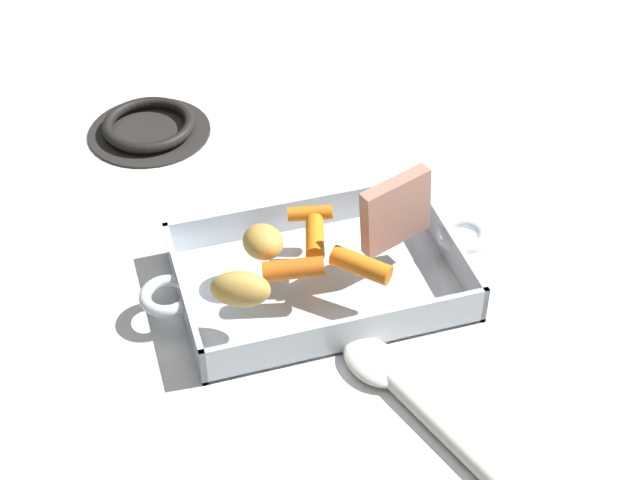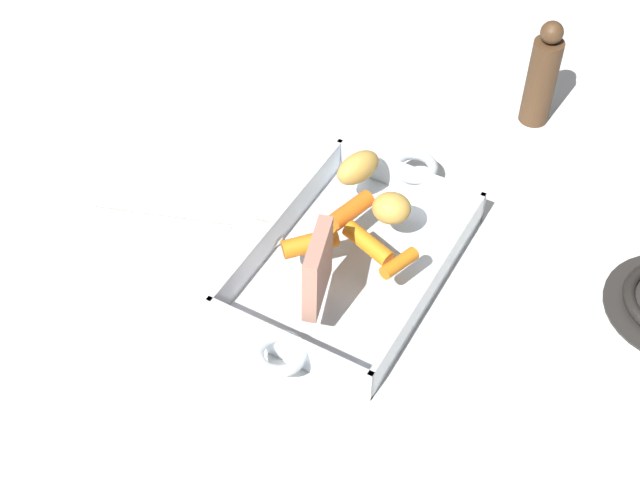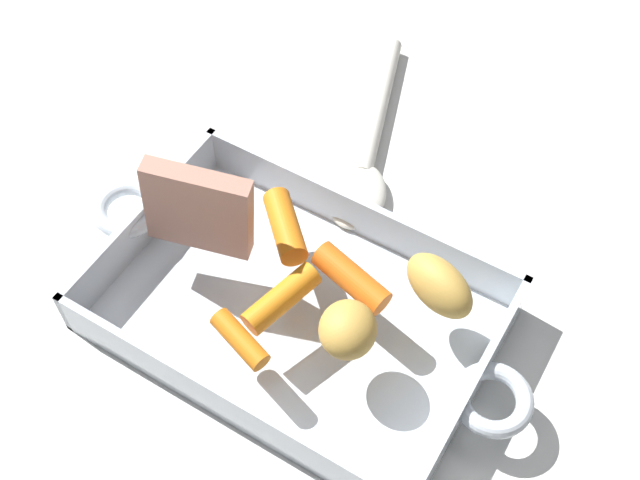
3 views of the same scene
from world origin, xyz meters
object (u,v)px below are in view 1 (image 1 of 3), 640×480
object	(u,v)px
roast_slice_outer	(395,210)
potato_whole	(241,289)
potato_golden_small	(263,242)
baby_carrot_short	(318,237)
baby_carrot_northwest	(310,213)
serving_spoon	(406,393)
roasting_dish	(320,278)
baby_carrot_northeast	(293,269)
baby_carrot_long	(361,265)
stove_burner_rear	(149,127)

from	to	relation	value
roast_slice_outer	potato_whole	xyz separation A→B (m)	(-0.18, -0.05, -0.02)
potato_whole	potato_golden_small	distance (m)	0.08
roast_slice_outer	baby_carrot_short	bearing A→B (deg)	169.23
baby_carrot_northwest	serving_spoon	xyz separation A→B (m)	(0.03, -0.24, -0.04)
roasting_dish	potato_golden_small	distance (m)	0.08
roasting_dish	baby_carrot_northeast	distance (m)	0.06
baby_carrot_long	potato_whole	xyz separation A→B (m)	(-0.13, -0.01, 0.01)
stove_burner_rear	serving_spoon	bearing A→B (deg)	-72.67
roast_slice_outer	baby_carrot_long	world-z (taller)	roast_slice_outer
baby_carrot_northeast	baby_carrot_northwest	bearing A→B (deg)	63.05
stove_burner_rear	serving_spoon	distance (m)	0.55
roast_slice_outer	serving_spoon	distance (m)	0.20
roast_slice_outer	baby_carrot_northwest	bearing A→B (deg)	142.55
baby_carrot_long	stove_burner_rear	xyz separation A→B (m)	(-0.16, 0.38, -0.05)
baby_carrot_northwest	baby_carrot_short	xyz separation A→B (m)	(-0.00, -0.04, 0.00)
serving_spoon	roast_slice_outer	bearing A→B (deg)	-34.70
baby_carrot_long	serving_spoon	bearing A→B (deg)	-89.73
baby_carrot_northwest	stove_burner_rear	world-z (taller)	baby_carrot_northwest
roasting_dish	potato_whole	world-z (taller)	potato_whole
potato_whole	serving_spoon	size ratio (longest dim) A/B	0.26
roast_slice_outer	baby_carrot_northeast	world-z (taller)	roast_slice_outer
baby_carrot_northeast	roast_slice_outer	bearing A→B (deg)	12.49
baby_carrot_northeast	baby_carrot_short	world-z (taller)	baby_carrot_northeast
potato_golden_small	stove_burner_rear	bearing A→B (deg)	102.52
baby_carrot_northwest	roast_slice_outer	bearing A→B (deg)	-37.45
roasting_dish	serving_spoon	bearing A→B (deg)	-79.19
roast_slice_outer	potato_whole	size ratio (longest dim) A/B	1.34
roast_slice_outer	potato_whole	bearing A→B (deg)	-164.84
baby_carrot_northwest	potato_whole	xyz separation A→B (m)	(-0.10, -0.11, 0.01)
roasting_dish	baby_carrot_northwest	bearing A→B (deg)	82.93
roasting_dish	baby_carrot_northwest	xyz separation A→B (m)	(0.01, 0.06, 0.04)
stove_burner_rear	serving_spoon	world-z (taller)	stove_burner_rear
roast_slice_outer	baby_carrot_northwest	xyz separation A→B (m)	(-0.08, 0.06, -0.03)
baby_carrot_northwest	potato_golden_small	bearing A→B (deg)	-146.83
stove_burner_rear	baby_carrot_northwest	bearing A→B (deg)	-64.36
baby_carrot_short	roasting_dish	bearing A→B (deg)	-101.22
roasting_dish	baby_carrot_short	size ratio (longest dim) A/B	6.14
baby_carrot_short	potato_whole	distance (m)	0.12
roasting_dish	serving_spoon	xyz separation A→B (m)	(0.03, -0.17, -0.00)
roast_slice_outer	stove_burner_rear	bearing A→B (deg)	121.80
baby_carrot_short	potato_whole	bearing A→B (deg)	-147.34
baby_carrot_short	baby_carrot_long	bearing A→B (deg)	-62.73
baby_carrot_northeast	potato_whole	size ratio (longest dim) A/B	1.05
potato_whole	stove_burner_rear	size ratio (longest dim) A/B	0.38
roasting_dish	baby_carrot_long	distance (m)	0.07
potato_whole	serving_spoon	distance (m)	0.19
roast_slice_outer	baby_carrot_northeast	distance (m)	0.13
baby_carrot_northeast	baby_carrot_short	xyz separation A→B (m)	(0.04, 0.04, -0.00)
baby_carrot_northwest	baby_carrot_short	size ratio (longest dim) A/B	0.78
baby_carrot_long	potato_golden_small	world-z (taller)	potato_golden_small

